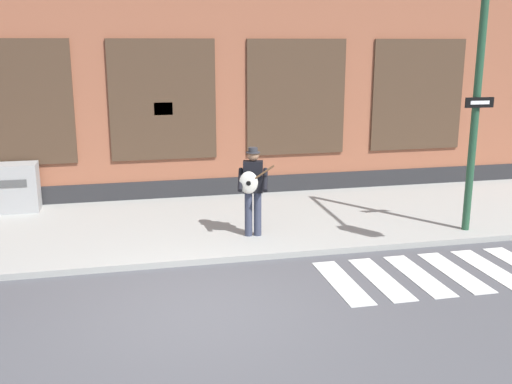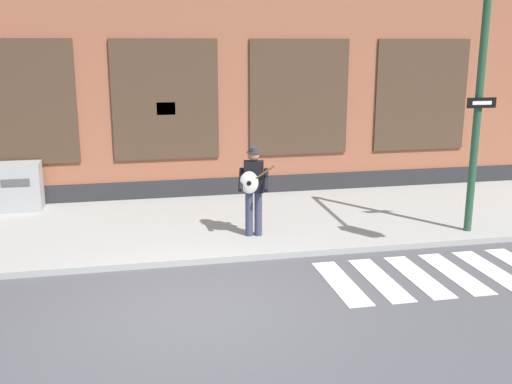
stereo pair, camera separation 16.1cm
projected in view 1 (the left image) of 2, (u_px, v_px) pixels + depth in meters
name	position (u px, v px, depth m)	size (l,w,h in m)	color
ground_plane	(201.00, 311.00, 8.79)	(160.00, 160.00, 0.00)	#4C4C51
sidewalk	(175.00, 226.00, 12.68)	(28.00, 4.52, 0.11)	#9E9E99
building_backdrop	(156.00, 46.00, 15.81)	(28.00, 4.06, 7.53)	#99563D
crosswalk	(472.00, 270.00, 10.35)	(5.20, 1.90, 0.01)	silver
busker	(252.00, 186.00, 11.63)	(0.72, 0.63, 1.77)	#33384C
utility_box	(15.00, 187.00, 13.51)	(1.01, 0.65, 1.09)	#9E9E9E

